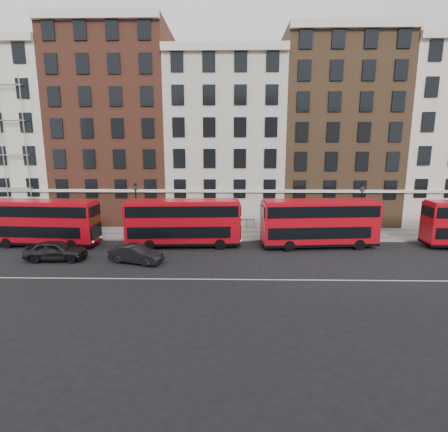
{
  "coord_description": "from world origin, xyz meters",
  "views": [
    {
      "loc": [
        0.67,
        -24.31,
        8.76
      ],
      "look_at": [
        0.08,
        5.0,
        3.0
      ],
      "focal_mm": 28.0,
      "sensor_mm": 36.0,
      "label": 1
    }
  ],
  "objects_px": {
    "bus_a": "(42,222)",
    "bus_b": "(183,222)",
    "bus_c": "(319,222)",
    "car_front": "(136,254)",
    "car_rear": "(56,250)"
  },
  "relations": [
    {
      "from": "bus_b",
      "to": "car_front",
      "type": "distance_m",
      "value": 5.7
    },
    {
      "from": "bus_b",
      "to": "car_front",
      "type": "height_order",
      "value": "bus_b"
    },
    {
      "from": "bus_a",
      "to": "bus_c",
      "type": "bearing_deg",
      "value": 3.91
    },
    {
      "from": "bus_c",
      "to": "car_front",
      "type": "height_order",
      "value": "bus_c"
    },
    {
      "from": "bus_a",
      "to": "car_rear",
      "type": "height_order",
      "value": "bus_a"
    },
    {
      "from": "bus_c",
      "to": "car_rear",
      "type": "bearing_deg",
      "value": -174.52
    },
    {
      "from": "bus_a",
      "to": "bus_b",
      "type": "xyz_separation_m",
      "value": [
        12.68,
        -0.0,
        0.04
      ]
    },
    {
      "from": "bus_a",
      "to": "bus_c",
      "type": "xyz_separation_m",
      "value": [
        24.71,
        -0.01,
        0.06
      ]
    },
    {
      "from": "car_rear",
      "to": "car_front",
      "type": "distance_m",
      "value": 6.49
    },
    {
      "from": "bus_b",
      "to": "car_front",
      "type": "relative_size",
      "value": 2.43
    },
    {
      "from": "car_rear",
      "to": "car_front",
      "type": "bearing_deg",
      "value": -95.68
    },
    {
      "from": "bus_a",
      "to": "bus_b",
      "type": "distance_m",
      "value": 12.68
    },
    {
      "from": "bus_c",
      "to": "car_front",
      "type": "relative_size",
      "value": 2.47
    },
    {
      "from": "bus_b",
      "to": "car_front",
      "type": "xyz_separation_m",
      "value": [
        -3.06,
        -4.54,
        -1.58
      ]
    },
    {
      "from": "bus_c",
      "to": "bus_a",
      "type": "bearing_deg",
      "value": 174.81
    }
  ]
}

